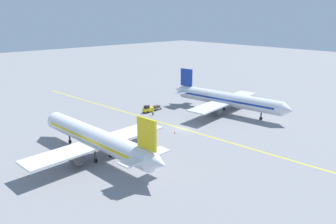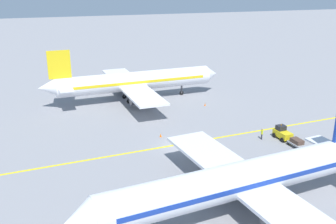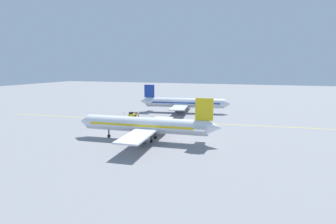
{
  "view_description": "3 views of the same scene",
  "coord_description": "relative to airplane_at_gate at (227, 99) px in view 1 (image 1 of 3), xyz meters",
  "views": [
    {
      "loc": [
        51.27,
        50.89,
        25.38
      ],
      "look_at": [
        0.84,
        -4.01,
        3.34
      ],
      "focal_mm": 35.0,
      "sensor_mm": 36.0,
      "label": 1
    },
    {
      "loc": [
        -48.79,
        16.58,
        22.77
      ],
      "look_at": [
        2.13,
        0.45,
        4.35
      ],
      "focal_mm": 42.0,
      "sensor_mm": 36.0,
      "label": 2
    },
    {
      "loc": [
        79.0,
        24.81,
        17.3
      ],
      "look_at": [
        0.19,
        -1.45,
        3.1
      ],
      "focal_mm": 28.0,
      "sensor_mm": 36.0,
      "label": 3
    }
  ],
  "objects": [
    {
      "name": "ground_plane",
      "position": [
        18.03,
        1.22,
        -3.71
      ],
      "size": [
        400.0,
        400.0,
        0.0
      ],
      "primitive_type": "plane",
      "color": "gray"
    },
    {
      "name": "apron_yellow_centreline",
      "position": [
        18.03,
        1.22,
        -3.71
      ],
      "size": [
        11.12,
        119.56,
        0.01
      ],
      "primitive_type": "cube",
      "rotation": [
        0.0,
        0.0,
        0.09
      ],
      "color": "yellow",
      "rests_on": "ground"
    },
    {
      "name": "airplane_at_gate",
      "position": [
        0.0,
        0.0,
        0.0
      ],
      "size": [
        28.44,
        35.52,
        10.6
      ],
      "color": "silver",
      "rests_on": "ground"
    },
    {
      "name": "airplane_adjacent_stand",
      "position": [
        40.95,
        2.02,
        0.0
      ],
      "size": [
        28.27,
        35.53,
        10.6
      ],
      "color": "white",
      "rests_on": "ground"
    },
    {
      "name": "baggage_tug_white",
      "position": [
        15.43,
        -14.59,
        -2.81
      ],
      "size": [
        3.09,
        1.92,
        2.11
      ],
      "color": "gold",
      "rests_on": "ground"
    },
    {
      "name": "baggage_cart_trailing",
      "position": [
        12.14,
        -14.8,
        -2.95
      ],
      "size": [
        2.68,
        1.56,
        1.24
      ],
      "color": "gray",
      "rests_on": "ground"
    },
    {
      "name": "ground_crew_worker",
      "position": [
        16.19,
        -11.61,
        -2.8
      ],
      "size": [
        0.55,
        0.34,
        1.68
      ],
      "color": "#23232D",
      "rests_on": "ground"
    },
    {
      "name": "traffic_cone_near_nose",
      "position": [
        33.47,
        -9.79,
        -3.43
      ],
      "size": [
        0.32,
        0.32,
        0.55
      ],
      "primitive_type": "cone",
      "color": "orange",
      "rests_on": "ground"
    },
    {
      "name": "traffic_cone_mid_apron",
      "position": [
        21.56,
        2.39,
        -3.43
      ],
      "size": [
        0.32,
        0.32,
        0.55
      ],
      "primitive_type": "cone",
      "color": "orange",
      "rests_on": "ground"
    },
    {
      "name": "traffic_cone_by_wingtip",
      "position": [
        10.77,
        -19.89,
        -3.43
      ],
      "size": [
        0.32,
        0.32,
        0.55
      ],
      "primitive_type": "cone",
      "color": "orange",
      "rests_on": "ground"
    }
  ]
}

